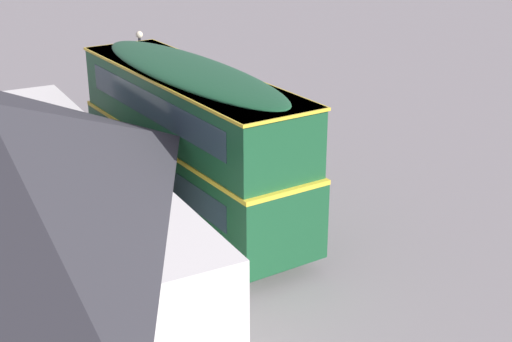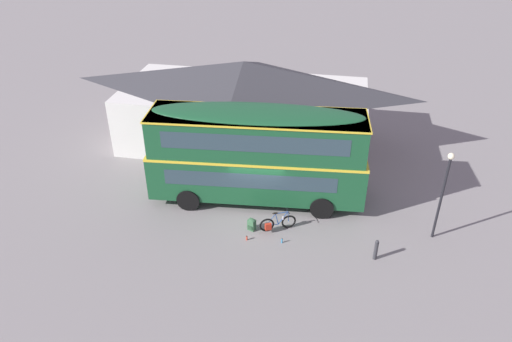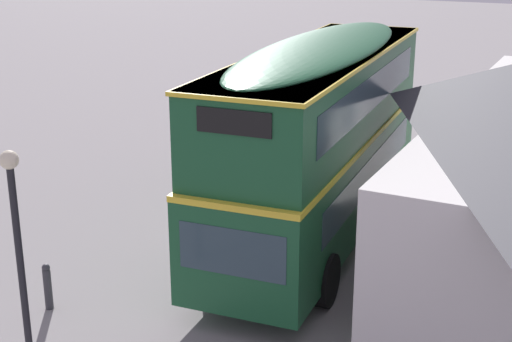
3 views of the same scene
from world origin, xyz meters
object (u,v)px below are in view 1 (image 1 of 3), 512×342
backpack_on_ground (259,190)px  water_bottle_red_squeeze (280,192)px  touring_bicycle (238,177)px  street_lamp (141,71)px  double_decker_bus (190,135)px  water_bottle_blue_sports (255,177)px  kerb_bollard (214,133)px

backpack_on_ground → water_bottle_red_squeeze: 0.79m
touring_bicycle → street_lamp: street_lamp is taller
backpack_on_ground → water_bottle_red_squeeze: (-0.10, -0.76, -0.19)m
double_decker_bus → backpack_on_ground: double_decker_bus is taller
street_lamp → water_bottle_blue_sports: bearing=-168.1°
water_bottle_red_squeeze → street_lamp: 8.59m
touring_bicycle → backpack_on_ground: (-1.11, -0.14, -0.07)m
water_bottle_blue_sports → kerb_bollard: 3.97m
street_lamp → water_bottle_red_squeeze: bearing=-170.1°
double_decker_bus → water_bottle_blue_sports: size_ratio=43.95×
street_lamp → kerb_bollard: size_ratio=4.36×
water_bottle_red_squeeze → double_decker_bus: bearing=90.2°
backpack_on_ground → street_lamp: 8.34m
touring_bicycle → street_lamp: bearing=4.3°
kerb_bollard → street_lamp: bearing=35.2°
water_bottle_blue_sports → water_bottle_red_squeeze: bearing=-178.8°
double_decker_bus → touring_bicycle: bearing=-61.9°
double_decker_bus → water_bottle_red_squeeze: 4.08m
water_bottle_red_squeeze → kerb_bollard: 5.50m
water_bottle_blue_sports → water_bottle_red_squeeze: (-1.54, -0.03, -0.01)m
water_bottle_red_squeeze → kerb_bollard: size_ratio=0.23×
double_decker_bus → water_bottle_blue_sports: bearing=-63.8°
backpack_on_ground → water_bottle_blue_sports: size_ratio=2.47×
water_bottle_blue_sports → kerb_bollard: bearing=-6.8°
street_lamp → touring_bicycle: bearing=-175.7°
water_bottle_red_squeeze → backpack_on_ground: bearing=82.3°
touring_bicycle → water_bottle_red_squeeze: size_ratio=7.23×
backpack_on_ground → water_bottle_blue_sports: (1.44, -0.73, -0.19)m
touring_bicycle → water_bottle_red_squeeze: 1.53m
water_bottle_blue_sports → water_bottle_red_squeeze: 1.54m
water_bottle_blue_sports → street_lamp: 7.15m
double_decker_bus → backpack_on_ground: (0.11, -2.44, -2.35)m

